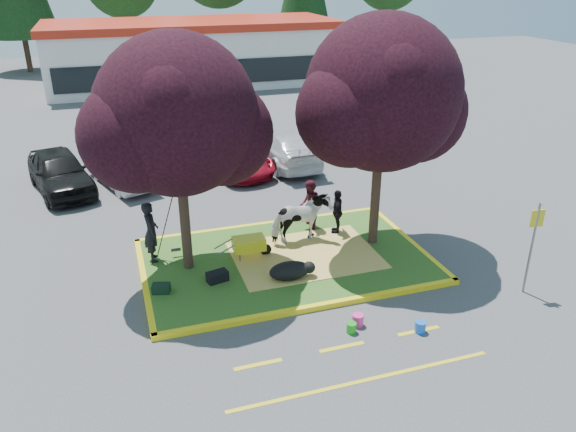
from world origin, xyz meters
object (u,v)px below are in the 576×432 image
object	(u,v)px
cow	(301,219)
calf	(290,271)
bucket_pink	(358,320)
car_silver	(121,169)
bucket_blue	(420,327)
car_black	(60,171)
sign_post	(533,238)
bucket_green	(351,328)
wheelbarrow	(249,244)
handler	(151,232)

from	to	relation	value
cow	calf	size ratio (longest dim) A/B	1.60
cow	bucket_pink	size ratio (longest dim) A/B	6.03
car_silver	calf	bearing A→B (deg)	93.87
bucket_blue	car_black	world-z (taller)	car_black
sign_post	bucket_green	size ratio (longest dim) A/B	10.04
bucket_pink	car_black	world-z (taller)	car_black
calf	bucket_blue	world-z (taller)	calf
sign_post	car_black	xyz separation A→B (m)	(-12.06, 11.66, -0.81)
wheelbarrow	sign_post	xyz separation A→B (m)	(6.58, -3.90, 1.02)
car_silver	bucket_green	bearing A→B (deg)	92.15
handler	bucket_green	bearing A→B (deg)	-140.36
calf	bucket_green	world-z (taller)	calf
sign_post	car_black	world-z (taller)	sign_post
wheelbarrow	handler	bearing A→B (deg)	166.05
calf	sign_post	bearing A→B (deg)	0.05
calf	bucket_blue	distance (m)	3.85
wheelbarrow	bucket_green	bearing A→B (deg)	-69.73
cow	wheelbarrow	xyz separation A→B (m)	(-1.76, -0.46, -0.34)
cow	car_black	size ratio (longest dim) A/B	0.40
car_black	bucket_pink	bearing A→B (deg)	-72.97
handler	sign_post	world-z (taller)	sign_post
bucket_pink	bucket_blue	world-z (taller)	bucket_pink
car_black	calf	bearing A→B (deg)	-70.79
wheelbarrow	car_silver	distance (m)	8.33
bucket_pink	bucket_blue	size ratio (longest dim) A/B	1.06
calf	bucket_pink	size ratio (longest dim) A/B	3.77
cow	bucket_pink	world-z (taller)	cow
bucket_pink	calf	bearing A→B (deg)	112.02
cow	bucket_blue	world-z (taller)	cow
car_black	sign_post	bearing A→B (deg)	-58.55
calf	wheelbarrow	world-z (taller)	wheelbarrow
bucket_pink	bucket_blue	xyz separation A→B (m)	(1.31, -0.71, -0.01)
sign_post	bucket_pink	xyz separation A→B (m)	(-4.88, -0.03, -1.45)
sign_post	car_silver	world-z (taller)	sign_post
calf	wheelbarrow	distance (m)	1.72
handler	calf	bearing A→B (deg)	-124.22
handler	bucket_pink	distance (m)	6.47
handler	bucket_pink	xyz separation A→B (m)	(4.40, -4.66, -0.90)
wheelbarrow	car_silver	world-z (taller)	car_silver
cow	bucket_blue	size ratio (longest dim) A/B	6.42
cow	bucket_green	xyz separation A→B (m)	(-0.32, -4.61, -0.79)
bucket_pink	bucket_blue	bearing A→B (deg)	-28.38
bucket_pink	car_black	xyz separation A→B (m)	(-7.18, 11.69, 0.64)
cow	car_silver	world-z (taller)	cow
handler	sign_post	distance (m)	10.39
sign_post	car_silver	distance (m)	15.21
car_black	car_silver	bearing A→B (deg)	-16.70
handler	cow	bearing A→B (deg)	-94.13
wheelbarrow	bucket_green	size ratio (longest dim) A/B	6.53
cow	sign_post	distance (m)	6.54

